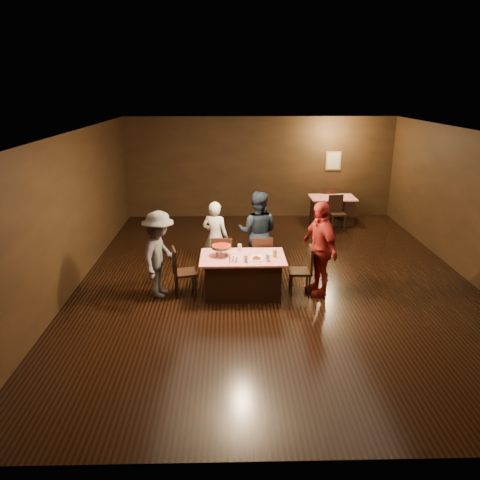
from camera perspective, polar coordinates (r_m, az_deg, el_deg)
name	(u,v)px	position (r m, az deg, el deg)	size (l,w,h in m)	color
room	(277,177)	(9.22, 4.56, 7.61)	(10.00, 10.04, 3.02)	black
main_table	(243,275)	(8.98, 0.32, -4.33)	(1.60, 1.00, 0.77)	red
back_table	(332,210)	(13.98, 11.13, 3.63)	(1.30, 0.90, 0.77)	red
chair_far_left	(222,257)	(9.64, -2.19, -2.14)	(0.42, 0.42, 0.95)	black
chair_far_right	(261,257)	(9.66, 2.56, -2.10)	(0.42, 0.42, 0.95)	black
chair_end_left	(185,271)	(8.98, -6.73, -3.83)	(0.42, 0.42, 0.95)	black
chair_end_right	(300,270)	(9.04, 7.32, -3.70)	(0.42, 0.42, 0.95)	black
chair_back_near	(337,213)	(13.30, 11.78, 3.24)	(0.42, 0.42, 0.95)	black
chair_back_far	(328,202)	(14.53, 10.66, 4.57)	(0.42, 0.42, 0.95)	black
diner_white_jacket	(215,237)	(9.97, -3.04, 0.37)	(0.57, 0.37, 1.55)	silver
diner_navy_hoodie	(258,232)	(9.91, 2.17, 0.94)	(0.86, 0.67, 1.77)	black
diner_grey_knit	(159,254)	(8.89, -9.82, -1.75)	(1.08, 0.62, 1.67)	#4D4D52
diner_red_shirt	(320,248)	(8.98, 9.68, -1.01)	(1.07, 0.44, 1.82)	#AA2722
pizza_stand	(221,247)	(8.82, -2.28, -0.83)	(0.38, 0.38, 0.22)	black
plate_with_slice	(256,258)	(8.67, 2.01, -2.26)	(0.25, 0.25, 0.06)	white
plate_empty	(271,253)	(9.01, 3.80, -1.61)	(0.25, 0.25, 0.01)	white
glass_front_left	(246,259)	(8.53, 0.72, -2.28)	(0.08, 0.08, 0.14)	silver
glass_front_right	(268,257)	(8.60, 3.37, -2.13)	(0.08, 0.08, 0.14)	silver
glass_amber	(275,254)	(8.80, 4.24, -1.67)	(0.08, 0.08, 0.14)	#BF7F26
glass_back	(240,248)	(9.09, -0.04, -0.96)	(0.08, 0.08, 0.14)	silver
condiments	(233,259)	(8.55, -0.82, -2.38)	(0.17, 0.10, 0.09)	silver
napkin_center	(258,256)	(8.85, 2.27, -1.99)	(0.16, 0.16, 0.01)	white
napkin_left	(235,257)	(8.79, -0.64, -2.13)	(0.16, 0.16, 0.01)	white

